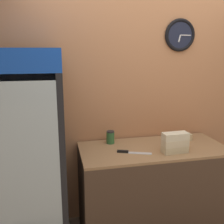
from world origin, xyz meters
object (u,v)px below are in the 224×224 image
object	(u,v)px
sandwich_stack_middle	(175,143)
sandwich_stack_top	(175,136)
beverage_cooler	(23,145)
chefs_knife	(129,152)
sandwich_stack_bottom	(175,149)
sandwich_flat_left	(180,137)
condiment_jar	(110,137)

from	to	relation	value
sandwich_stack_middle	sandwich_stack_top	distance (m)	0.06
beverage_cooler	chefs_knife	size ratio (longest dim) A/B	5.88
beverage_cooler	chefs_knife	world-z (taller)	beverage_cooler
sandwich_stack_bottom	sandwich_flat_left	world-z (taller)	sandwich_flat_left
sandwich_stack_middle	chefs_knife	distance (m)	0.44
sandwich_stack_bottom	sandwich_stack_middle	size ratio (longest dim) A/B	1.00
beverage_cooler	chefs_knife	bearing A→B (deg)	-6.67
sandwich_stack_top	sandwich_flat_left	size ratio (longest dim) A/B	1.00
beverage_cooler	sandwich_flat_left	size ratio (longest dim) A/B	7.68
sandwich_flat_left	condiment_jar	size ratio (longest dim) A/B	1.84
sandwich_stack_bottom	sandwich_stack_top	xyz separation A→B (m)	(0.00, 0.00, 0.13)
sandwich_stack_middle	sandwich_stack_bottom	bearing A→B (deg)	0.00
sandwich_stack_bottom	sandwich_flat_left	distance (m)	0.39
chefs_knife	condiment_jar	size ratio (longest dim) A/B	2.41
sandwich_stack_bottom	condiment_jar	size ratio (longest dim) A/B	1.87
sandwich_stack_middle	chefs_knife	xyz separation A→B (m)	(-0.42, 0.08, -0.09)
chefs_knife	condiment_jar	bearing A→B (deg)	111.85
sandwich_stack_middle	condiment_jar	xyz separation A→B (m)	(-0.54, 0.38, -0.03)
sandwich_flat_left	condiment_jar	distance (m)	0.76
chefs_knife	sandwich_stack_top	bearing A→B (deg)	-10.86
beverage_cooler	chefs_knife	xyz separation A→B (m)	(0.96, -0.11, -0.11)
condiment_jar	beverage_cooler	bearing A→B (deg)	-167.63
sandwich_stack_middle	sandwich_stack_top	world-z (taller)	sandwich_stack_top
sandwich_stack_top	sandwich_flat_left	xyz separation A→B (m)	(0.22, 0.32, -0.13)
sandwich_stack_top	sandwich_flat_left	bearing A→B (deg)	55.98
beverage_cooler	condiment_jar	bearing A→B (deg)	12.37
beverage_cooler	condiment_jar	world-z (taller)	beverage_cooler
sandwich_stack_bottom	chefs_knife	xyz separation A→B (m)	(-0.42, 0.08, -0.02)
sandwich_stack_bottom	sandwich_stack_middle	world-z (taller)	sandwich_stack_middle
beverage_cooler	sandwich_stack_middle	bearing A→B (deg)	-7.96
sandwich_stack_middle	condiment_jar	world-z (taller)	condiment_jar
sandwich_flat_left	sandwich_stack_middle	bearing A→B (deg)	-124.02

